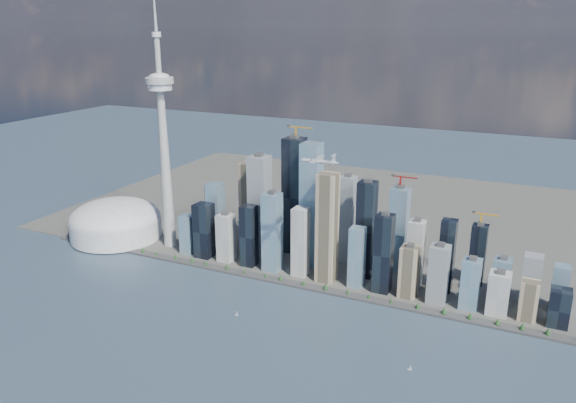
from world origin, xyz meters
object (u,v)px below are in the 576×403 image
at_px(sailboat_west, 237,314).
at_px(sailboat_east, 410,368).
at_px(needle_tower, 163,140).
at_px(dome_stadium, 116,221).
at_px(airplane, 319,161).

xyz_separation_m(sailboat_west, sailboat_east, (296.73, -31.20, -0.38)).
bearing_deg(needle_tower, sailboat_east, -22.11).
bearing_deg(sailboat_east, sailboat_west, 178.51).
height_order(dome_stadium, airplane, airplane).
distance_m(dome_stadium, sailboat_west, 467.70).
height_order(airplane, sailboat_west, airplane).
xyz_separation_m(needle_tower, airplane, (390.35, -115.79, 19.07)).
distance_m(dome_stadium, sailboat_east, 755.90).
bearing_deg(needle_tower, airplane, -16.52).
bearing_deg(dome_stadium, needle_tower, 4.09).
height_order(needle_tower, airplane, needle_tower).
height_order(needle_tower, sailboat_east, needle_tower).
distance_m(sailboat_west, sailboat_east, 298.36).
bearing_deg(needle_tower, sailboat_west, -35.81).
height_order(dome_stadium, sailboat_east, dome_stadium).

